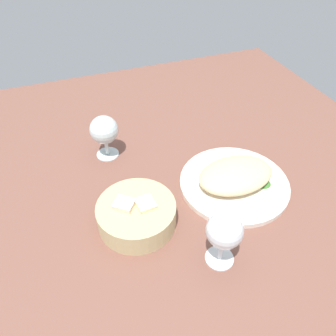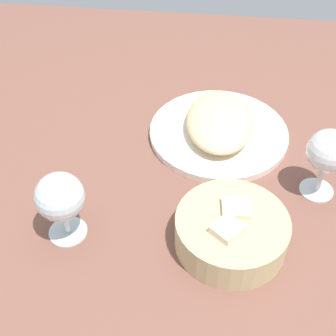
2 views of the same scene
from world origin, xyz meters
The scene contains 7 objects.
ground_plane centered at (0.00, 0.00, -1.00)cm, with size 140.00×140.00×2.00cm, color brown.
plate centered at (-17.27, 2.86, 0.70)cm, with size 27.31×27.31×1.40cm, color white.
omelette centered at (-17.27, 2.86, 3.69)cm, with size 19.34×12.91×4.59cm, color beige.
lettuce_garnish centered at (-23.57, 5.99, 2.05)cm, with size 3.91×3.91×1.29cm, color #417C32.
bread_basket centered at (8.97, 5.66, 2.93)cm, with size 17.48×17.48×6.89cm.
wine_glass_near centered at (9.91, -20.29, 8.06)cm, with size 7.62×7.62×12.33cm.
wine_glass_far centered at (-4.17, 20.54, 8.92)cm, with size 7.22×7.22×13.09cm.
Camera 1 is at (18.75, 51.75, 59.22)cm, focal length 35.05 mm.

